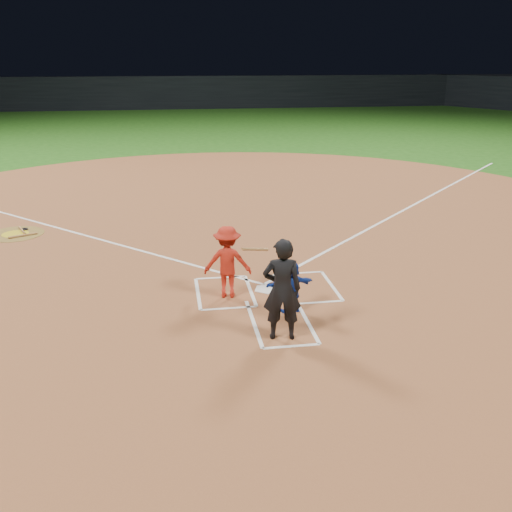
{
  "coord_description": "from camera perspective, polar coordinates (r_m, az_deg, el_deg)",
  "views": [
    {
      "loc": [
        -2.14,
        -12.13,
        5.2
      ],
      "look_at": [
        -0.3,
        -0.4,
        1.0
      ],
      "focal_mm": 40.0,
      "sensor_mm": 36.0,
      "label": 1
    }
  ],
  "objects": [
    {
      "name": "umpire",
      "position": [
        10.78,
        2.61,
        -3.37
      ],
      "size": [
        0.79,
        0.57,
        2.02
      ],
      "primitive_type": "imported",
      "rotation": [
        0.0,
        0.0,
        3.01
      ],
      "color": "black",
      "rests_on": "home_plate_dirt"
    },
    {
      "name": "on_deck_circle",
      "position": [
        18.97,
        -22.94,
        2.04
      ],
      "size": [
        1.7,
        1.7,
        0.01
      ],
      "primitive_type": "cylinder",
      "color": "brown",
      "rests_on": "home_plate_dirt"
    },
    {
      "name": "chalk_markings",
      "position": [
        18.3,
        -1.83,
        3.01
      ],
      "size": [
        28.35,
        17.32,
        0.01
      ],
      "color": "white",
      "rests_on": "home_plate_dirt"
    },
    {
      "name": "stadium_wall_far",
      "position": [
        60.28,
        -7.13,
        15.92
      ],
      "size": [
        80.0,
        1.2,
        3.2
      ],
      "primitive_type": "cube",
      "color": "black",
      "rests_on": "ground"
    },
    {
      "name": "on_deck_bat_a",
      "position": [
        19.15,
        -22.35,
        2.4
      ],
      "size": [
        0.39,
        0.8,
        0.06
      ],
      "primitive_type": "cylinder",
      "rotation": [
        1.57,
        0.0,
        0.4
      ],
      "color": "olive",
      "rests_on": "on_deck_circle"
    },
    {
      "name": "bat_weight_donut",
      "position": [
        19.28,
        -22.11,
        2.52
      ],
      "size": [
        0.19,
        0.19,
        0.05
      ],
      "primitive_type": "torus",
      "color": "black",
      "rests_on": "on_deck_circle"
    },
    {
      "name": "home_plate",
      "position": [
        13.37,
        1.01,
        -3.33
      ],
      "size": [
        0.6,
        0.6,
        0.02
      ],
      "primitive_type": "cylinder",
      "rotation": [
        0.0,
        0.0,
        3.14
      ],
      "color": "white",
      "rests_on": "home_plate_dirt"
    },
    {
      "name": "on_deck_bat_c",
      "position": [
        18.61,
        -22.26,
        1.93
      ],
      "size": [
        0.78,
        0.43,
        0.06
      ],
      "primitive_type": "cylinder",
      "rotation": [
        1.57,
        0.0,
        2.02
      ],
      "color": "olive",
      "rests_on": "on_deck_circle"
    },
    {
      "name": "ground",
      "position": [
        13.38,
        1.01,
        -3.41
      ],
      "size": [
        120.0,
        120.0,
        0.0
      ],
      "primitive_type": "plane",
      "color": "#1D5014",
      "rests_on": "ground"
    },
    {
      "name": "home_plate_dirt",
      "position": [
        18.99,
        -2.1,
        3.59
      ],
      "size": [
        28.0,
        28.0,
        0.01
      ],
      "primitive_type": "cylinder",
      "color": "brown",
      "rests_on": "ground"
    },
    {
      "name": "batter_at_plate",
      "position": [
        12.74,
        -2.86,
        -0.58
      ],
      "size": [
        1.53,
        0.83,
        1.65
      ],
      "color": "#B42114",
      "rests_on": "home_plate_dirt"
    },
    {
      "name": "on_deck_logo",
      "position": [
        18.97,
        -22.94,
        2.06
      ],
      "size": [
        0.8,
        0.8,
        0.0
      ],
      "primitive_type": "cylinder",
      "color": "gold",
      "rests_on": "on_deck_circle"
    },
    {
      "name": "catcher",
      "position": [
        12.06,
        3.55,
        -3.07
      ],
      "size": [
        1.1,
        0.53,
        1.14
      ],
      "primitive_type": "imported",
      "rotation": [
        0.0,
        0.0,
        3.33
      ],
      "color": "#13319C",
      "rests_on": "home_plate_dirt"
    }
  ]
}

